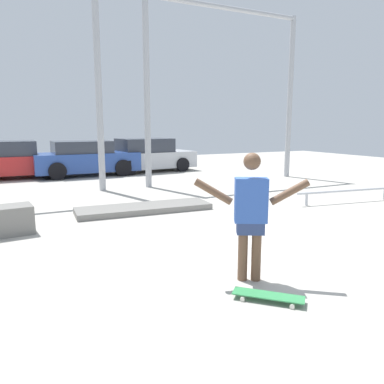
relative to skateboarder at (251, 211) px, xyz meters
The scene contains 9 objects.
ground_plane 1.62m from the skateboarder, 61.67° to the left, with size 36.00×36.00×0.00m, color #B2ADA3.
skateboarder is the anchor object (origin of this frame).
skateboard 1.07m from the skateboarder, 103.87° to the right, with size 0.73×0.73×0.08m.
manual_pad 4.52m from the skateboarder, 88.93° to the left, with size 3.17×0.92×0.14m, color slate.
grind_rail 6.08m from the skateboarder, 30.03° to the left, with size 3.03×0.50×0.35m.
canopy_support_right 9.29m from the skateboarder, 60.99° to the left, with size 6.02×0.20×6.01m.
parked_car_red 12.45m from the skateboarder, 102.82° to the left, with size 4.22×2.04×1.43m.
parked_car_blue 11.64m from the skateboarder, 89.52° to the left, with size 4.06×1.96×1.40m.
parked_car_silver 12.17m from the skateboarder, 76.67° to the left, with size 4.15×2.19×1.45m.
Camera 1 is at (-3.38, -5.03, 2.02)m, focal length 35.00 mm.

